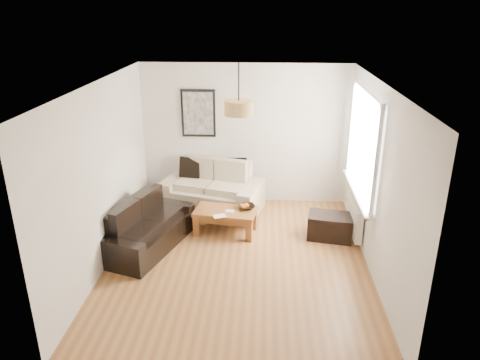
# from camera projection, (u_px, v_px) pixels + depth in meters

# --- Properties ---
(floor) EXTENTS (4.50, 4.50, 0.00)m
(floor) POSITION_uv_depth(u_px,v_px,m) (238.00, 260.00, 6.72)
(floor) COLOR brown
(floor) RESTS_ON ground
(ceiling) EXTENTS (3.80, 4.50, 0.00)m
(ceiling) POSITION_uv_depth(u_px,v_px,m) (237.00, 84.00, 5.78)
(ceiling) COLOR white
(ceiling) RESTS_ON floor
(wall_back) EXTENTS (3.80, 0.04, 2.60)m
(wall_back) POSITION_uv_depth(u_px,v_px,m) (245.00, 135.00, 8.34)
(wall_back) COLOR silver
(wall_back) RESTS_ON floor
(wall_front) EXTENTS (3.80, 0.04, 2.60)m
(wall_front) POSITION_uv_depth(u_px,v_px,m) (222.00, 267.00, 4.16)
(wall_front) COLOR silver
(wall_front) RESTS_ON floor
(wall_left) EXTENTS (0.04, 4.50, 2.60)m
(wall_left) POSITION_uv_depth(u_px,v_px,m) (103.00, 176.00, 6.35)
(wall_left) COLOR silver
(wall_left) RESTS_ON floor
(wall_right) EXTENTS (0.04, 4.50, 2.60)m
(wall_right) POSITION_uv_depth(u_px,v_px,m) (377.00, 182.00, 6.15)
(wall_right) COLOR silver
(wall_right) RESTS_ON floor
(window_bay) EXTENTS (0.14, 1.90, 1.60)m
(window_bay) POSITION_uv_depth(u_px,v_px,m) (364.00, 144.00, 6.79)
(window_bay) COLOR white
(window_bay) RESTS_ON wall_right
(radiator) EXTENTS (0.10, 0.90, 0.52)m
(radiator) POSITION_uv_depth(u_px,v_px,m) (354.00, 217.00, 7.23)
(radiator) COLOR white
(radiator) RESTS_ON wall_right
(poster) EXTENTS (0.62, 0.04, 0.87)m
(poster) POSITION_uv_depth(u_px,v_px,m) (198.00, 113.00, 8.21)
(poster) COLOR black
(poster) RESTS_ON wall_back
(pendant_shade) EXTENTS (0.40, 0.40, 0.20)m
(pendant_shade) POSITION_uv_depth(u_px,v_px,m) (239.00, 108.00, 6.19)
(pendant_shade) COLOR tan
(pendant_shade) RESTS_ON ceiling
(loveseat_cream) EXTENTS (1.94, 1.39, 0.87)m
(loveseat_cream) POSITION_uv_depth(u_px,v_px,m) (212.00, 187.00, 8.25)
(loveseat_cream) COLOR #BBAC96
(loveseat_cream) RESTS_ON floor
(sofa_leather) EXTENTS (1.30, 1.84, 0.72)m
(sofa_leather) POSITION_uv_depth(u_px,v_px,m) (147.00, 226.00, 6.98)
(sofa_leather) COLOR black
(sofa_leather) RESTS_ON floor
(coffee_table) EXTENTS (1.07, 0.69, 0.41)m
(coffee_table) POSITION_uv_depth(u_px,v_px,m) (226.00, 221.00, 7.48)
(coffee_table) COLOR brown
(coffee_table) RESTS_ON floor
(ottoman) EXTENTS (0.77, 0.57, 0.40)m
(ottoman) POSITION_uv_depth(u_px,v_px,m) (330.00, 226.00, 7.31)
(ottoman) COLOR black
(ottoman) RESTS_ON floor
(cushion_left) EXTENTS (0.40, 0.18, 0.38)m
(cushion_left) POSITION_uv_depth(u_px,v_px,m) (190.00, 167.00, 8.36)
(cushion_left) COLOR black
(cushion_left) RESTS_ON loveseat_cream
(cushion_right) EXTENTS (0.39, 0.15, 0.38)m
(cushion_right) POSITION_uv_depth(u_px,v_px,m) (236.00, 168.00, 8.31)
(cushion_right) COLOR black
(cushion_right) RESTS_ON loveseat_cream
(fruit_bowl) EXTENTS (0.33, 0.33, 0.07)m
(fruit_bowl) POSITION_uv_depth(u_px,v_px,m) (247.00, 207.00, 7.44)
(fruit_bowl) COLOR black
(fruit_bowl) RESTS_ON coffee_table
(orange_a) EXTENTS (0.08, 0.08, 0.06)m
(orange_a) POSITION_uv_depth(u_px,v_px,m) (244.00, 206.00, 7.44)
(orange_a) COLOR orange
(orange_a) RESTS_ON fruit_bowl
(orange_b) EXTENTS (0.10, 0.10, 0.08)m
(orange_b) POSITION_uv_depth(u_px,v_px,m) (246.00, 206.00, 7.47)
(orange_b) COLOR #DE5512
(orange_b) RESTS_ON fruit_bowl
(orange_c) EXTENTS (0.08, 0.08, 0.08)m
(orange_c) POSITION_uv_depth(u_px,v_px,m) (242.00, 206.00, 7.44)
(orange_c) COLOR orange
(orange_c) RESTS_ON fruit_bowl
(papers) EXTENTS (0.24, 0.21, 0.01)m
(papers) POSITION_uv_depth(u_px,v_px,m) (219.00, 216.00, 7.19)
(papers) COLOR white
(papers) RESTS_ON coffee_table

